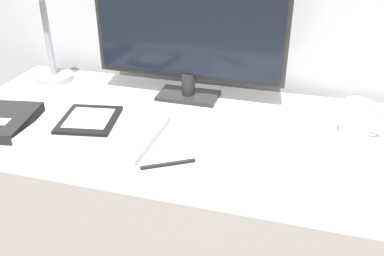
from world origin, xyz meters
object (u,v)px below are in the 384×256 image
at_px(notebook, 1,121).
at_px(pen, 168,164).
at_px(laptop, 95,130).
at_px(ereader, 89,119).
at_px(monitor, 188,21).
at_px(keyboard, 303,166).
at_px(coffee_mug, 357,119).
at_px(desk_lamp, 46,23).

relative_size(notebook, pen, 1.95).
relative_size(laptop, ereader, 1.80).
bearing_deg(monitor, ereader, -127.51).
relative_size(monitor, keyboard, 1.73).
height_order(ereader, coffee_mug, coffee_mug).
relative_size(monitor, coffee_mug, 5.22).
relative_size(ereader, coffee_mug, 1.71).
bearing_deg(notebook, desk_lamp, 97.38).
xyz_separation_m(monitor, keyboard, (0.37, -0.31, -0.23)).
bearing_deg(pen, monitor, 99.33).
distance_m(desk_lamp, pen, 0.70).
xyz_separation_m(notebook, coffee_mug, (0.92, 0.21, 0.03)).
relative_size(laptop, notebook, 1.50).
bearing_deg(laptop, coffee_mug, 14.84).
bearing_deg(notebook, ereader, 14.10).
relative_size(ereader, desk_lamp, 0.57).
bearing_deg(coffee_mug, notebook, -167.38).
bearing_deg(monitor, laptop, -120.69).
distance_m(notebook, pen, 0.50).
height_order(ereader, notebook, notebook).
relative_size(monitor, pen, 4.96).
bearing_deg(coffee_mug, keyboard, -121.68).
height_order(monitor, ereader, monitor).
xyz_separation_m(monitor, notebook, (-0.44, -0.32, -0.22)).
bearing_deg(desk_lamp, coffee_mug, -7.48).
distance_m(keyboard, coffee_mug, 0.23).
height_order(keyboard, notebook, notebook).
height_order(monitor, notebook, monitor).
relative_size(desk_lamp, pen, 2.87).
xyz_separation_m(laptop, notebook, (-0.26, -0.03, 0.01)).
distance_m(keyboard, desk_lamp, 0.92).
height_order(notebook, pen, notebook).
bearing_deg(monitor, keyboard, -40.25).
height_order(monitor, pen, monitor).
xyz_separation_m(keyboard, laptop, (-0.54, 0.02, 0.00)).
bearing_deg(laptop, notebook, -173.06).
relative_size(monitor, laptop, 1.70).
distance_m(desk_lamp, notebook, 0.38).
relative_size(keyboard, coffee_mug, 3.02).
relative_size(monitor, notebook, 2.54).
height_order(laptop, pen, laptop).
relative_size(desk_lamp, notebook, 1.47).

